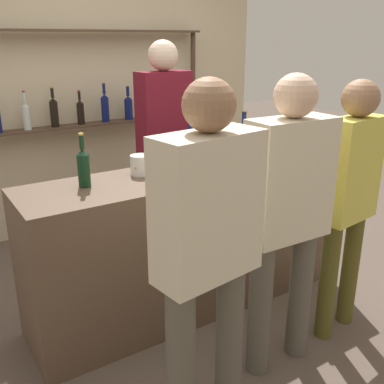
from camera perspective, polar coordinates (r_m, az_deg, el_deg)
The scene contains 16 objects.
ground_plane at distance 3.33m, azimuth 0.00°, elevation -13.78°, with size 16.00×16.00×0.00m, color brown.
bar_counter at distance 3.09m, azimuth 0.00°, elevation -6.07°, with size 2.23×0.57×0.99m, color brown.
back_wall at distance 4.51m, azimuth -13.53°, elevation 13.39°, with size 3.83×0.12×2.80m, color beige.
back_shelf at distance 4.37m, azimuth -12.37°, elevation 11.11°, with size 2.29×0.18×1.87m.
counter_bottle_0 at distance 2.93m, azimuth -0.16°, elevation 5.36°, with size 0.09×0.09×0.32m.
counter_bottle_1 at distance 2.64m, azimuth -13.61°, elevation 3.15°, with size 0.07×0.07×0.31m.
counter_bottle_2 at distance 3.11m, azimuth 6.52°, elevation 6.23°, with size 0.08×0.08×0.35m.
counter_bottle_3 at distance 3.49m, azimuth 14.11°, elevation 6.91°, with size 0.07×0.07×0.32m.
counter_bottle_4 at distance 3.27m, azimuth 11.61°, elevation 6.31°, with size 0.08×0.08×0.33m.
wine_glass at distance 2.92m, azimuth -3.51°, elevation 4.90°, with size 0.07×0.07×0.14m.
ice_bucket at distance 3.05m, azimuth 2.78°, elevation 5.62°, with size 0.19×0.19×0.22m.
cork_jar at distance 2.83m, azimuth -6.57°, elevation 3.43°, with size 0.13×0.13×0.12m.
customer_left at distance 1.95m, azimuth 1.97°, elevation -6.36°, with size 0.51×0.27×1.66m.
customer_center at distance 2.40m, azimuth 12.02°, elevation -1.99°, with size 0.47×0.22×1.65m.
server_behind_counter at distance 3.70m, azimuth -3.51°, elevation 7.48°, with size 0.44×0.24×1.79m.
customer_right at distance 2.80m, azimuth 19.36°, elevation 0.17°, with size 0.40×0.21×1.59m.
Camera 1 is at (-1.53, -2.34, 1.80)m, focal length 42.00 mm.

